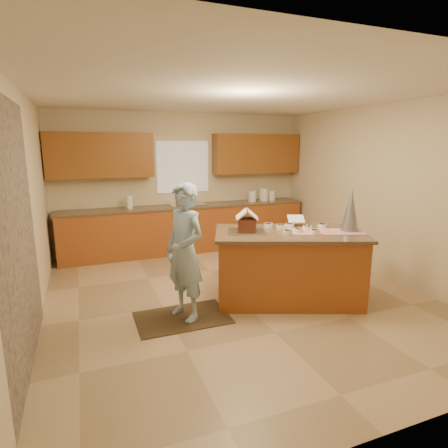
{
  "coord_description": "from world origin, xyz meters",
  "views": [
    {
      "loc": [
        -1.92,
        -4.47,
        2.07
      ],
      "look_at": [
        -0.1,
        0.2,
        1.0
      ],
      "focal_mm": 29.53,
      "sensor_mm": 36.0,
      "label": 1
    }
  ],
  "objects_px": {
    "boy": "(185,252)",
    "tinsel_tree": "(351,210)",
    "island_base": "(288,268)",
    "gingerbread_house": "(247,223)"
  },
  "relations": [
    {
      "from": "island_base",
      "to": "boy",
      "type": "xyz_separation_m",
      "value": [
        -1.44,
        -0.03,
        0.38
      ]
    },
    {
      "from": "island_base",
      "to": "boy",
      "type": "height_order",
      "value": "boy"
    },
    {
      "from": "boy",
      "to": "island_base",
      "type": "bearing_deg",
      "value": 67.39
    },
    {
      "from": "island_base",
      "to": "boy",
      "type": "distance_m",
      "value": 1.49
    },
    {
      "from": "island_base",
      "to": "tinsel_tree",
      "type": "height_order",
      "value": "tinsel_tree"
    },
    {
      "from": "tinsel_tree",
      "to": "boy",
      "type": "bearing_deg",
      "value": 174.33
    },
    {
      "from": "boy",
      "to": "tinsel_tree",
      "type": "bearing_deg",
      "value": 60.52
    },
    {
      "from": "tinsel_tree",
      "to": "island_base",
      "type": "bearing_deg",
      "value": 162.04
    },
    {
      "from": "island_base",
      "to": "gingerbread_house",
      "type": "bearing_deg",
      "value": -174.81
    },
    {
      "from": "boy",
      "to": "gingerbread_house",
      "type": "height_order",
      "value": "boy"
    }
  ]
}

